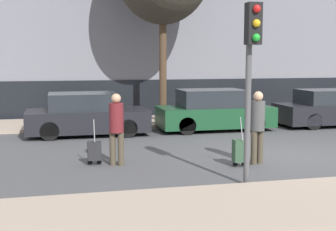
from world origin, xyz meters
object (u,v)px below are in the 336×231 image
trolley_right (240,151)px  parked_bicycle (243,108)px  parked_car_2 (335,109)px  trolley_left (94,151)px  traffic_light (251,57)px  parked_car_1 (214,111)px  pedestrian_left (116,125)px  pedestrian_right (258,123)px  parked_car_0 (86,115)px

trolley_right → parked_bicycle: (3.25, 7.69, 0.11)m
parked_car_2 → trolley_left: (-9.40, -4.47, -0.31)m
parked_car_2 → trolley_right: 8.15m
traffic_light → parked_bicycle: size_ratio=2.05×
parked_bicycle → parked_car_2: bearing=-38.7°
parked_car_1 → traffic_light: bearing=-103.3°
pedestrian_left → pedestrian_right: 3.40m
parked_car_1 → parked_car_2: size_ratio=0.88×
parked_car_0 → parked_bicycle: bearing=19.0°
parked_car_0 → pedestrian_right: pedestrian_right is taller
pedestrian_right → traffic_light: 2.60m
trolley_left → parked_car_2: bearing=25.4°
parked_car_0 → parked_car_1: parked_car_1 is taller
parked_car_1 → pedestrian_right: size_ratio=2.27×
parked_car_0 → pedestrian_left: pedestrian_left is taller
pedestrian_left → trolley_left: bearing=-179.9°
parked_car_0 → pedestrian_left: 4.68m
trolley_right → pedestrian_left: bearing=164.1°
parked_car_1 → traffic_light: (-1.68, -7.09, 1.92)m
trolley_left → pedestrian_left: bearing=-18.9°
trolley_right → parked_car_2: bearing=42.0°
trolley_right → traffic_light: bearing=-106.1°
parked_car_2 → traffic_light: traffic_light is taller
pedestrian_left → traffic_light: 3.75m
parked_car_2 → pedestrian_left: pedestrian_left is taller
parked_car_0 → parked_car_1: bearing=0.1°
parked_car_0 → traffic_light: bearing=-68.5°
trolley_left → traffic_light: bearing=-42.3°
parked_car_0 → parked_bicycle: (6.51, 2.25, -0.17)m
parked_car_2 → trolley_left: size_ratio=4.11×
parked_car_0 → parked_car_2: (9.31, 0.00, -0.01)m
parked_car_0 → trolley_left: 4.48m
trolley_left → trolley_right: (3.34, -0.98, 0.04)m
parked_car_1 → trolley_right: parked_car_1 is taller
parked_car_2 → traffic_light: (-6.52, -7.08, 1.94)m
parked_car_2 → trolley_right: parked_car_2 is taller
trolley_left → parked_bicycle: size_ratio=0.63×
pedestrian_left → trolley_right: 3.00m
pedestrian_left → parked_bicycle: 9.20m
parked_car_2 → parked_car_0: bearing=-180.0°
parked_car_2 → traffic_light: bearing=-132.7°
parked_car_0 → pedestrian_right: bearing=-54.4°
parked_car_2 → trolley_right: size_ratio=3.82×
pedestrian_left → pedestrian_right: size_ratio=0.98×
pedestrian_right → parked_car_1: bearing=62.9°
trolley_left → parked_bicycle: 9.41m
trolley_left → parked_car_1: bearing=44.5°
pedestrian_left → parked_bicycle: bearing=67.6°
pedestrian_left → trolley_left: (-0.52, 0.18, -0.64)m
parked_car_0 → trolley_left: (-0.09, -4.47, -0.32)m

